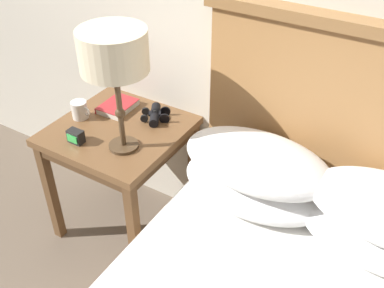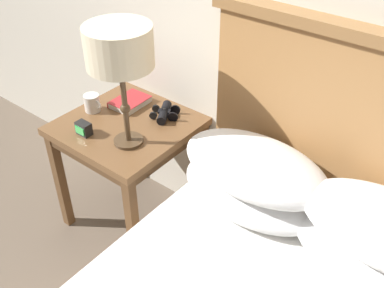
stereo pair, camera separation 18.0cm
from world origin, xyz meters
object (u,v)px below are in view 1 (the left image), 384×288
Objects in this scene: nightstand at (120,142)px; binoculars_pair at (155,115)px; coffee_mug at (80,110)px; alarm_clock at (76,136)px; table_lamp at (114,54)px; book_on_nightstand at (117,106)px.

binoculars_pair is (0.10, 0.15, 0.10)m from nightstand.
coffee_mug reaches higher than alarm_clock.
nightstand is 0.54m from table_lamp.
table_lamp is at bearing 21.93° from alarm_clock.
nightstand is 1.16× the size of table_lamp.
coffee_mug is at bearing -150.52° from binoculars_pair.
alarm_clock is (-0.08, -0.18, 0.11)m from nightstand.
alarm_clock reaches higher than book_on_nightstand.
coffee_mug reaches higher than binoculars_pair.
book_on_nightstand is (-0.22, 0.23, -0.42)m from table_lamp.
alarm_clock is (0.02, -0.31, 0.01)m from book_on_nightstand.
book_on_nightstand is at bearing 129.47° from nightstand.
nightstand is at bearing -124.71° from binoculars_pair.
table_lamp is 0.53m from book_on_nightstand.
binoculars_pair reaches higher than book_on_nightstand.
binoculars_pair is at bearing 55.29° from nightstand.
binoculars_pair is at bearing 60.63° from alarm_clock.
table_lamp is 5.18× the size of coffee_mug.
coffee_mug is at bearing -123.37° from book_on_nightstand.
table_lamp is at bearing -46.34° from book_on_nightstand.
book_on_nightstand reaches higher than nightstand.
coffee_mug is 0.20m from alarm_clock.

